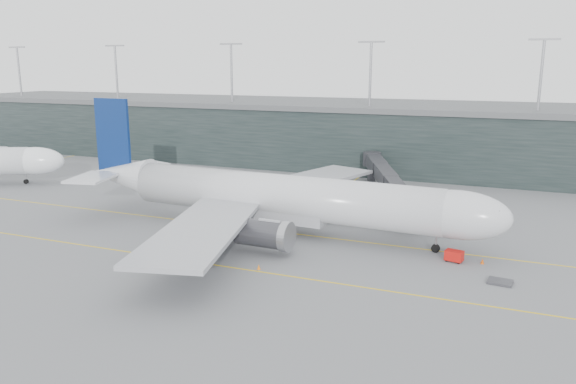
% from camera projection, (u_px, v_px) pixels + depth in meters
% --- Properties ---
extents(ground, '(320.00, 320.00, 0.00)m').
position_uv_depth(ground, '(261.00, 222.00, 88.91)').
color(ground, '#5A5B5F').
rests_on(ground, ground).
extents(taxiline_a, '(160.00, 0.25, 0.02)m').
position_uv_depth(taxiline_a, '(250.00, 228.00, 85.30)').
color(taxiline_a, yellow).
rests_on(taxiline_a, ground).
extents(taxiline_b, '(160.00, 0.25, 0.02)m').
position_uv_depth(taxiline_b, '(194.00, 262.00, 70.86)').
color(taxiline_b, yellow).
rests_on(taxiline_b, ground).
extents(taxiline_lead_main, '(0.25, 60.00, 0.02)m').
position_uv_depth(taxiline_lead_main, '(330.00, 197.00, 105.12)').
color(taxiline_lead_main, yellow).
rests_on(taxiline_lead_main, ground).
extents(taxiline_lead_adj, '(0.25, 60.00, 0.02)m').
position_uv_depth(taxiline_lead_adj, '(13.00, 168.00, 134.58)').
color(taxiline_lead_adj, yellow).
rests_on(taxiline_lead_adj, ground).
extents(terminal, '(240.00, 36.00, 29.00)m').
position_uv_depth(terminal, '(359.00, 133.00, 139.57)').
color(terminal, black).
rests_on(terminal, ground).
extents(main_aircraft, '(67.42, 63.37, 18.92)m').
position_uv_depth(main_aircraft, '(278.00, 197.00, 82.72)').
color(main_aircraft, silver).
rests_on(main_aircraft, ground).
extents(jet_bridge, '(17.61, 43.18, 6.24)m').
position_uv_depth(jet_bridge, '(397.00, 175.00, 102.17)').
color(jet_bridge, '#27272C').
rests_on(jet_bridge, ground).
extents(gse_cart, '(2.40, 1.81, 1.47)m').
position_uv_depth(gse_cart, '(454.00, 256.00, 70.75)').
color(gse_cart, red).
rests_on(gse_cart, ground).
extents(baggage_dolly, '(2.88, 2.41, 0.27)m').
position_uv_depth(baggage_dolly, '(500.00, 282.00, 63.97)').
color(baggage_dolly, '#36363B').
rests_on(baggage_dolly, ground).
extents(uld_a, '(2.02, 1.72, 1.65)m').
position_uv_depth(uld_a, '(264.00, 202.00, 98.11)').
color(uld_a, '#37373C').
rests_on(uld_a, ground).
extents(uld_b, '(2.42, 2.21, 1.79)m').
position_uv_depth(uld_b, '(281.00, 198.00, 100.76)').
color(uld_b, '#37373C').
rests_on(uld_b, ground).
extents(uld_c, '(2.25, 1.87, 1.93)m').
position_uv_depth(uld_c, '(286.00, 201.00, 98.19)').
color(uld_c, '#37373C').
rests_on(uld_c, ground).
extents(cone_nose, '(0.47, 0.47, 0.74)m').
position_uv_depth(cone_nose, '(482.00, 261.00, 70.07)').
color(cone_nose, '#D1510B').
rests_on(cone_nose, ground).
extents(cone_wing_stbd, '(0.41, 0.41, 0.66)m').
position_uv_depth(cone_wing_stbd, '(259.00, 267.00, 68.15)').
color(cone_wing_stbd, orange).
rests_on(cone_wing_stbd, ground).
extents(cone_wing_port, '(0.51, 0.51, 0.80)m').
position_uv_depth(cone_wing_port, '(326.00, 210.00, 94.32)').
color(cone_wing_port, orange).
rests_on(cone_wing_port, ground).
extents(cone_tail, '(0.39, 0.39, 0.63)m').
position_uv_depth(cone_tail, '(185.00, 235.00, 81.18)').
color(cone_tail, '#EF380D').
rests_on(cone_tail, ground).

